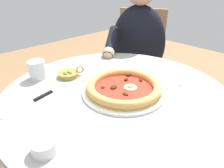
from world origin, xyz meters
TOP-DOWN VIEW (x-y plane):
  - dining_table at (0.00, 0.00)m, footprint 0.88×0.88m
  - pizza_on_plate at (0.03, 0.01)m, footprint 0.32×0.32m
  - water_glass at (-0.32, -0.16)m, footprint 0.07×0.07m
  - steak_knife at (-0.15, -0.25)m, footprint 0.05×0.20m
  - ramekin_capers at (0.09, -0.35)m, footprint 0.07×0.07m
  - olive_pan at (-0.24, -0.06)m, footprint 0.09×0.11m
  - fork_utensil at (0.09, 0.28)m, footprint 0.12×0.14m
  - diner_person at (-0.35, 0.57)m, footprint 0.44×0.58m
  - cafe_chair_diner at (-0.43, 0.69)m, footprint 0.53×0.53m

SIDE VIEW (x-z plane):
  - diner_person at x=-0.35m, z-range -0.06..1.07m
  - cafe_chair_diner at x=-0.43m, z-range 0.09..0.99m
  - dining_table at x=0.00m, z-range 0.21..0.93m
  - fork_utensil at x=0.09m, z-range 0.71..0.72m
  - steak_knife at x=-0.15m, z-range 0.71..0.72m
  - olive_pan at x=-0.24m, z-range 0.70..0.75m
  - ramekin_capers at x=0.09m, z-range 0.72..0.75m
  - pizza_on_plate at x=0.03m, z-range 0.71..0.76m
  - water_glass at x=-0.32m, z-range 0.71..0.79m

